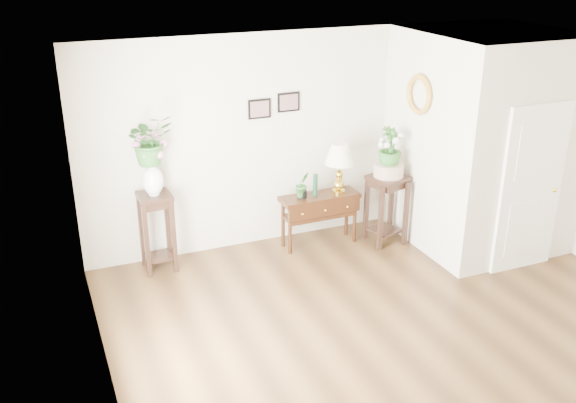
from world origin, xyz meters
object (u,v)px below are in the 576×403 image
plant_stand_b (386,209)px  plant_stand_a (157,232)px  console_table (319,220)px  table_lamp (339,167)px

plant_stand_b → plant_stand_a: bearing=172.4°
console_table → plant_stand_a: bearing=175.7°
table_lamp → plant_stand_b: 0.88m
table_lamp → console_table: bearing=180.0°
console_table → plant_stand_b: bearing=-17.9°
console_table → table_lamp: 0.76m
console_table → plant_stand_b: size_ratio=1.13×
console_table → table_lamp: bearing=-0.7°
plant_stand_b → console_table: bearing=162.8°
console_table → plant_stand_a: (-2.14, 0.13, 0.14)m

